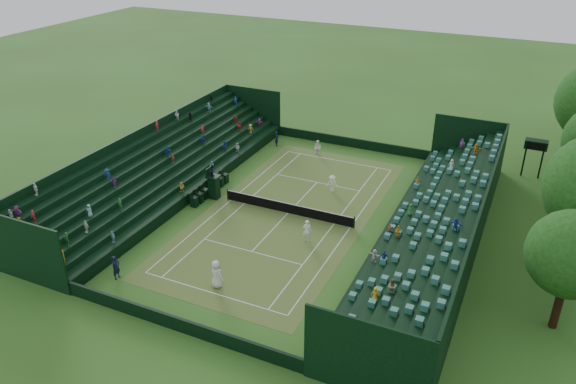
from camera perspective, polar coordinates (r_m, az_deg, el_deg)
name	(u,v)px	position (r m, az deg, el deg)	size (l,w,h in m)	color
ground	(288,213)	(46.78, 0.00, -2.18)	(160.00, 160.00, 0.00)	#2F561B
court_surface	(288,213)	(46.78, 0.00, -2.17)	(12.97, 26.77, 0.01)	#387928
perimeter_wall_north	(351,142)	(59.94, 6.42, 5.03)	(17.17, 0.20, 1.00)	black
perimeter_wall_south	(177,324)	(35.26, -11.21, -12.99)	(17.17, 0.20, 1.00)	black
perimeter_wall_east	(387,230)	(44.13, 10.07, -3.85)	(0.20, 31.77, 1.00)	black
perimeter_wall_west	(201,189)	(50.29, -8.81, 0.34)	(0.20, 31.77, 1.00)	black
north_grandstand	(444,230)	(42.97, 15.54, -3.79)	(6.60, 32.00, 4.90)	black
south_grandstand	(161,170)	(52.10, -12.75, 2.24)	(6.60, 32.00, 4.90)	black
tennis_net	(288,208)	(46.53, 0.00, -1.61)	(11.67, 0.10, 1.06)	black
scoreboard_tower	(536,146)	(56.57, 23.88, 4.30)	(2.00, 1.00, 3.70)	black
umpire_chair	(214,184)	(49.04, -7.56, 0.82)	(1.01, 1.01, 3.17)	black
courtside_chairs	(210,189)	(50.12, -7.93, 0.29)	(0.60, 5.56, 1.29)	black
player_near_west	(216,274)	(38.05, -7.29, -8.27)	(0.99, 0.65, 2.03)	silver
player_near_east	(307,231)	(42.60, 1.95, -3.96)	(0.67, 0.44, 1.85)	white
player_far_west	(318,148)	(57.51, 3.05, 4.51)	(0.78, 0.60, 1.60)	white
player_far_east	(332,183)	(50.13, 4.52, 0.87)	(1.01, 0.59, 1.57)	white
line_judge_north	(277,139)	(59.72, -1.15, 5.43)	(0.59, 0.39, 1.62)	black
line_judge_south	(116,267)	(40.35, -17.07, -7.34)	(0.65, 0.42, 1.77)	black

